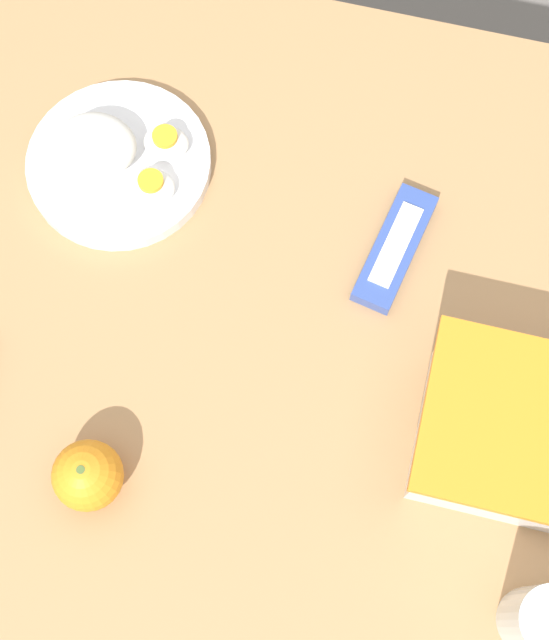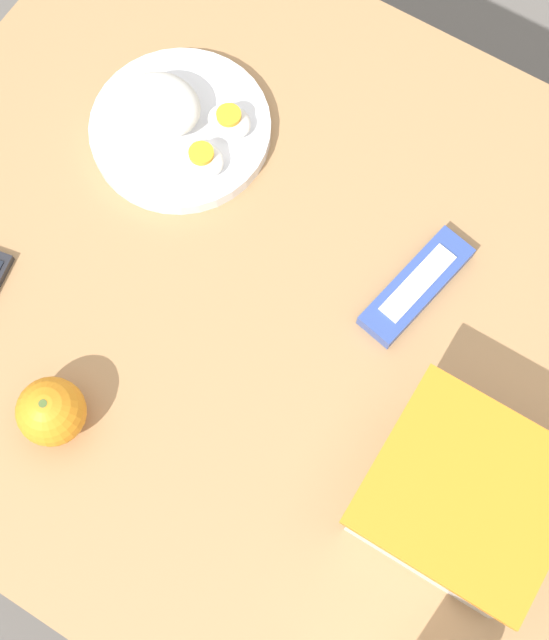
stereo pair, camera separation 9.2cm
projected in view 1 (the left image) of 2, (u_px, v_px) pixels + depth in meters
ground_plane at (281, 439)px, 1.65m from camera, size 10.00×10.00×0.00m
table at (285, 332)px, 1.04m from camera, size 0.98×0.79×0.73m
food_container at (505, 434)px, 0.87m from camera, size 0.18×0.17×0.10m
orange_fruit at (88, 475)px, 0.86m from camera, size 0.07×0.07×0.07m
rice_plate at (116, 159)px, 0.99m from camera, size 0.21×0.21×0.07m
candy_bar at (395, 248)px, 0.96m from camera, size 0.07×0.15×0.02m
drinking_glass at (542, 621)px, 0.81m from camera, size 0.06×0.06×0.08m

